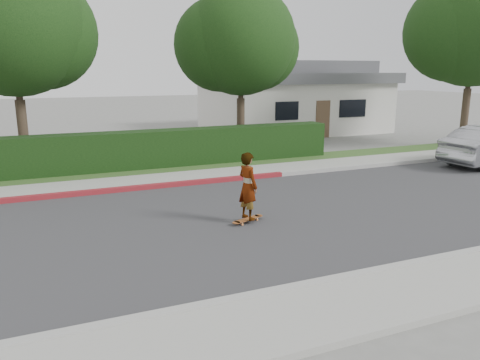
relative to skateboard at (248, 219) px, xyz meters
The scene contains 15 objects.
ground 2.26m from the skateboard, ahead, with size 120.00×120.00×0.00m, color slate.
road 2.26m from the skateboard, ahead, with size 60.00×8.00×0.01m, color #2D2D30.
curb_near 4.44m from the skateboard, 59.61° to the right, with size 60.00×0.20×0.15m, color #9E9E99.
sidewalk_near 5.23m from the skateboard, 64.60° to the right, with size 60.00×1.60×0.12m, color gray.
curb_far 4.92m from the skateboard, 62.83° to the left, with size 60.00×0.20×0.15m, color #9E9E99.
curb_red_section 5.17m from the skateboard, 122.22° to the left, with size 12.00×0.21×0.15m, color maroon.
sidewalk_far 5.73m from the skateboard, 66.94° to the left, with size 60.00×1.60×0.12m, color gray.
planting_strip 7.23m from the skateboard, 71.91° to the left, with size 60.00×1.60×0.10m, color #2D4C1E.
hedge 7.54m from the skateboard, 95.77° to the left, with size 15.00×1.00×1.50m, color black.
tree_left 11.61m from the skateboard, 120.46° to the left, with size 5.99×5.21×8.00m.
tree_center 11.25m from the skateboard, 68.48° to the left, with size 5.66×4.84×7.44m.
tree_right 17.21m from the skateboard, 25.29° to the left, with size 6.32×5.60×8.56m.
house 19.33m from the skateboard, 57.80° to the left, with size 10.60×8.60×4.30m.
skateboard is the anchor object (origin of this frame).
skateboarder 0.87m from the skateboard, ahead, with size 0.62×0.41×1.70m, color white.
Camera 1 is at (-6.81, -10.58, 3.77)m, focal length 35.00 mm.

